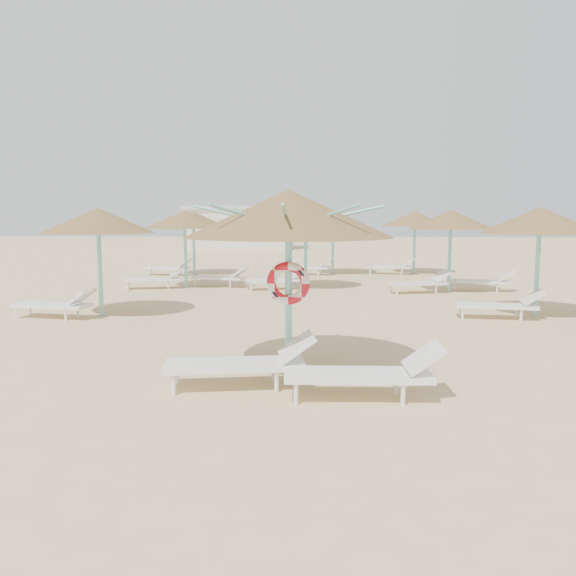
{
  "coord_description": "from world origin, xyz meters",
  "views": [
    {
      "loc": [
        0.15,
        -8.63,
        2.5
      ],
      "look_at": [
        -0.37,
        0.7,
        1.3
      ],
      "focal_mm": 35.0,
      "sensor_mm": 36.0,
      "label": 1
    }
  ],
  "objects": [
    {
      "name": "ground",
      "position": [
        0.0,
        0.0,
        0.0
      ],
      "size": [
        120.0,
        120.0,
        0.0
      ],
      "primitive_type": "plane",
      "color": "#DDB787",
      "rests_on": "ground"
    },
    {
      "name": "main_palapa",
      "position": [
        -0.33,
        0.07,
        2.52
      ],
      "size": [
        3.24,
        3.24,
        2.9
      ],
      "color": "#7BD5D6",
      "rests_on": "ground"
    },
    {
      "name": "lounger_main_a",
      "position": [
        -0.93,
        -0.69,
        0.38
      ],
      "size": [
        2.27,
        0.99,
        0.8
      ],
      "rotation": [
        0.0,
        0.0,
        0.16
      ],
      "color": "white",
      "rests_on": "ground"
    },
    {
      "name": "lounger_main_b",
      "position": [
        0.83,
        -1.12,
        0.37
      ],
      "size": [
        2.17,
        0.72,
        0.78
      ],
      "rotation": [
        0.0,
        0.0,
        0.03
      ],
      "color": "white",
      "rests_on": "ground"
    },
    {
      "name": "palapa_field",
      "position": [
        1.16,
        10.53,
        2.33
      ],
      "size": [
        18.74,
        13.88,
        2.72
      ],
      "color": "#7BD5D6",
      "rests_on": "ground"
    },
    {
      "name": "service_hut",
      "position": [
        -6.0,
        35.0,
        1.64
      ],
      "size": [
        8.4,
        4.4,
        3.25
      ],
      "color": "silver",
      "rests_on": "ground"
    }
  ]
}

